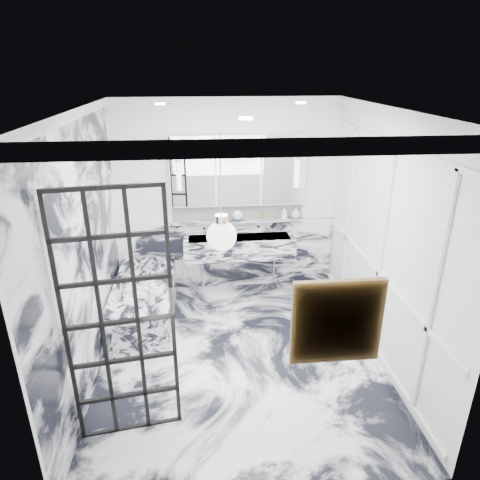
{
  "coord_description": "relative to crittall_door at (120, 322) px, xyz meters",
  "views": [
    {
      "loc": [
        -0.39,
        -4.15,
        3.18
      ],
      "look_at": [
        0.06,
        0.5,
        1.27
      ],
      "focal_mm": 32.0,
      "sensor_mm": 36.0,
      "label": 1
    }
  ],
  "objects": [
    {
      "name": "floor",
      "position": [
        1.1,
        0.99,
        -1.17
      ],
      "size": [
        3.6,
        3.6,
        0.0
      ],
      "primitive_type": "plane",
      "color": "white",
      "rests_on": "ground"
    },
    {
      "name": "ceiling",
      "position": [
        1.1,
        0.99,
        1.63
      ],
      "size": [
        3.6,
        3.6,
        0.0
      ],
      "primitive_type": "plane",
      "rotation": [
        3.14,
        0.0,
        0.0
      ],
      "color": "white",
      "rests_on": "wall_back"
    },
    {
      "name": "wall_back",
      "position": [
        1.1,
        2.79,
        0.23
      ],
      "size": [
        3.6,
        0.0,
        3.6
      ],
      "primitive_type": "plane",
      "rotation": [
        1.57,
        0.0,
        0.0
      ],
      "color": "white",
      "rests_on": "floor"
    },
    {
      "name": "wall_front",
      "position": [
        1.1,
        -0.81,
        0.23
      ],
      "size": [
        3.6,
        0.0,
        3.6
      ],
      "primitive_type": "plane",
      "rotation": [
        -1.57,
        0.0,
        0.0
      ],
      "color": "white",
      "rests_on": "floor"
    },
    {
      "name": "wall_left",
      "position": [
        -0.5,
        0.99,
        0.23
      ],
      "size": [
        0.0,
        3.6,
        3.6
      ],
      "primitive_type": "plane",
      "rotation": [
        1.57,
        0.0,
        1.57
      ],
      "color": "white",
      "rests_on": "floor"
    },
    {
      "name": "wall_right",
      "position": [
        2.7,
        0.99,
        0.23
      ],
      "size": [
        0.0,
        3.6,
        3.6
      ],
      "primitive_type": "plane",
      "rotation": [
        1.57,
        0.0,
        -1.57
      ],
      "color": "white",
      "rests_on": "floor"
    },
    {
      "name": "marble_clad_back",
      "position": [
        1.1,
        2.76,
        -0.65
      ],
      "size": [
        3.18,
        0.05,
        1.05
      ],
      "primitive_type": "cube",
      "color": "white",
      "rests_on": "floor"
    },
    {
      "name": "marble_clad_left",
      "position": [
        -0.48,
        0.99,
        0.17
      ],
      "size": [
        0.02,
        3.56,
        2.68
      ],
      "primitive_type": "cube",
      "color": "white",
      "rests_on": "floor"
    },
    {
      "name": "panel_molding",
      "position": [
        2.68,
        0.99,
        0.13
      ],
      "size": [
        0.03,
        3.4,
        2.3
      ],
      "primitive_type": "cube",
      "color": "white",
      "rests_on": "floor"
    },
    {
      "name": "soap_bottle_a",
      "position": [
        1.93,
        2.7,
        0.02
      ],
      "size": [
        0.07,
        0.07,
        0.19
      ],
      "primitive_type": "imported",
      "rotation": [
        0.0,
        0.0,
        0.01
      ],
      "color": "#8C5919",
      "rests_on": "ledge"
    },
    {
      "name": "soap_bottle_b",
      "position": [
        1.94,
        2.7,
        0.0
      ],
      "size": [
        0.09,
        0.09,
        0.17
      ],
      "primitive_type": "imported",
      "rotation": [
        0.0,
        0.0,
        -0.18
      ],
      "color": "#4C4C51",
      "rests_on": "ledge"
    },
    {
      "name": "soap_bottle_c",
      "position": [
        2.1,
        2.7,
        0.0
      ],
      "size": [
        0.16,
        0.16,
        0.17
      ],
      "primitive_type": "imported",
      "rotation": [
        0.0,
        0.0,
        -0.3
      ],
      "color": "silver",
      "rests_on": "ledge"
    },
    {
      "name": "face_pot",
      "position": [
        1.25,
        2.7,
        -0.01
      ],
      "size": [
        0.15,
        0.15,
        0.15
      ],
      "primitive_type": "sphere",
      "color": "white",
      "rests_on": "ledge"
    },
    {
      "name": "amber_bottle",
      "position": [
        1.62,
        2.7,
        -0.03
      ],
      "size": [
        0.04,
        0.04,
        0.1
      ],
      "primitive_type": "cylinder",
      "color": "#8C5919",
      "rests_on": "ledge"
    },
    {
      "name": "flower_vase",
      "position": [
        0.09,
        1.35,
        -0.56
      ],
      "size": [
        0.08,
        0.08,
        0.12
      ],
      "primitive_type": "cylinder",
      "color": "silver",
      "rests_on": "bathtub"
    },
    {
      "name": "crittall_door",
      "position": [
        0.0,
        0.0,
        0.0
      ],
      "size": [
        0.88,
        0.16,
        2.34
      ],
      "primitive_type": null,
      "rotation": [
        0.0,
        0.0,
        0.14
      ],
      "color": "black",
      "rests_on": "floor"
    },
    {
      "name": "artwork",
      "position": [
        1.6,
        -0.77,
        0.4
      ],
      "size": [
        0.53,
        0.05,
        0.53
      ],
      "primitive_type": "cube",
      "color": "#B76F12",
      "rests_on": "wall_front"
    },
    {
      "name": "pendant_light",
      "position": [
        0.87,
        -0.09,
        0.79
      ],
      "size": [
        0.23,
        0.23,
        0.23
      ],
      "primitive_type": "sphere",
      "color": "white",
      "rests_on": "ceiling"
    },
    {
      "name": "trough_sink",
      "position": [
        1.25,
        2.54,
        -0.44
      ],
      "size": [
        1.6,
        0.45,
        0.3
      ],
      "primitive_type": "cube",
      "color": "silver",
      "rests_on": "wall_back"
    },
    {
      "name": "ledge",
      "position": [
        1.25,
        2.71,
        -0.1
      ],
      "size": [
        1.9,
        0.14,
        0.04
      ],
      "primitive_type": "cube",
      "color": "silver",
      "rests_on": "wall_back"
    },
    {
      "name": "subway_tile",
      "position": [
        1.25,
        2.77,
        0.03
      ],
      "size": [
        1.9,
        0.03,
        0.23
      ],
      "primitive_type": "cube",
      "color": "white",
      "rests_on": "wall_back"
    },
    {
      "name": "mirror_cabinet",
      "position": [
        1.25,
        2.71,
        0.65
      ],
      "size": [
        1.9,
        0.16,
        1.0
      ],
      "primitive_type": "cube",
      "color": "white",
      "rests_on": "wall_back"
    },
    {
      "name": "sconce_left",
      "position": [
        0.43,
        2.62,
        0.61
      ],
      "size": [
        0.07,
        0.07,
        0.4
      ],
      "primitive_type": "cylinder",
      "color": "white",
      "rests_on": "mirror_cabinet"
    },
    {
      "name": "sconce_right",
      "position": [
        2.07,
        2.62,
        0.61
      ],
      "size": [
        0.07,
        0.07,
        0.4
      ],
      "primitive_type": "cylinder",
      "color": "white",
      "rests_on": "mirror_cabinet"
    },
    {
      "name": "bathtub",
      "position": [
        -0.07,
        1.88,
        -0.9
      ],
      "size": [
        0.75,
        1.65,
        0.55
      ],
      "primitive_type": "cube",
      "color": "silver",
      "rests_on": "floor"
    }
  ]
}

